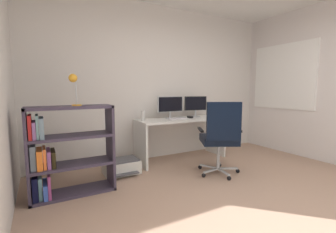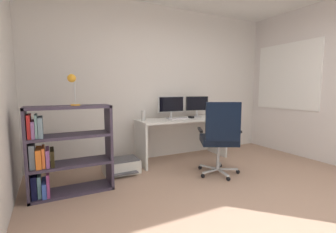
% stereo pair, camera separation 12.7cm
% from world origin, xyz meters
% --- Properties ---
extents(ground_plane, '(4.56, 4.65, 0.02)m').
position_xyz_m(ground_plane, '(0.00, 0.00, -0.01)').
color(ground_plane, tan).
rests_on(ground_plane, ground).
extents(wall_back, '(4.56, 0.10, 2.72)m').
position_xyz_m(wall_back, '(0.00, 2.37, 1.36)').
color(wall_back, silver).
rests_on(wall_back, ground).
extents(window_pane, '(0.01, 1.24, 1.18)m').
position_xyz_m(window_pane, '(2.28, 1.49, 1.50)').
color(window_pane, white).
extents(window_frame, '(0.02, 1.32, 1.26)m').
position_xyz_m(window_frame, '(2.27, 1.49, 1.50)').
color(window_frame, white).
extents(desk, '(1.60, 0.57, 0.74)m').
position_xyz_m(desk, '(0.20, 1.96, 0.55)').
color(desk, silver).
rests_on(desk, ground).
extents(monitor_main, '(0.50, 0.18, 0.39)m').
position_xyz_m(monitor_main, '(0.02, 2.05, 0.98)').
color(monitor_main, '#B2B5B7').
rests_on(monitor_main, desk).
extents(monitor_secondary, '(0.42, 0.18, 0.38)m').
position_xyz_m(monitor_secondary, '(0.56, 2.05, 0.97)').
color(monitor_secondary, '#B2B5B7').
rests_on(monitor_secondary, desk).
extents(keyboard, '(0.34, 0.14, 0.02)m').
position_xyz_m(keyboard, '(0.09, 1.92, 0.75)').
color(keyboard, silver).
rests_on(keyboard, desk).
extents(computer_mouse, '(0.07, 0.10, 0.03)m').
position_xyz_m(computer_mouse, '(0.36, 1.93, 0.76)').
color(computer_mouse, black).
rests_on(computer_mouse, desk).
extents(desktop_speaker, '(0.07, 0.07, 0.17)m').
position_xyz_m(desktop_speaker, '(-0.52, 2.00, 0.83)').
color(desktop_speaker, silver).
rests_on(desktop_speaker, desk).
extents(office_chair, '(0.69, 0.72, 1.09)m').
position_xyz_m(office_chair, '(0.26, 1.01, 0.60)').
color(office_chair, '#B7BABC').
rests_on(office_chair, ground).
extents(bookshelf, '(0.95, 0.34, 1.06)m').
position_xyz_m(bookshelf, '(-1.79, 1.41, 0.51)').
color(bookshelf, '#393042').
rests_on(bookshelf, ground).
extents(desk_lamp, '(0.13, 0.11, 0.37)m').
position_xyz_m(desk_lamp, '(-1.63, 1.41, 1.32)').
color(desk_lamp, gold).
rests_on(desk_lamp, bookshelf).
extents(printer, '(0.52, 0.43, 0.22)m').
position_xyz_m(printer, '(-0.96, 1.79, 0.11)').
color(printer, silver).
rests_on(printer, ground).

